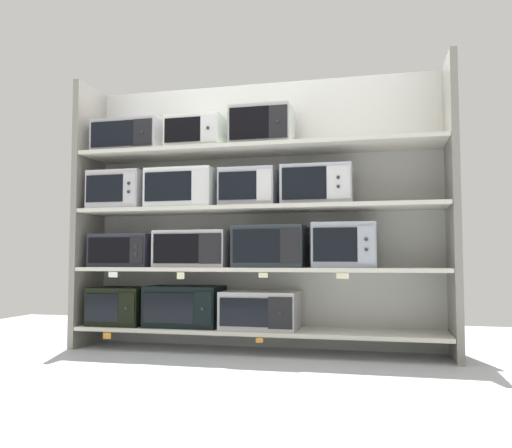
% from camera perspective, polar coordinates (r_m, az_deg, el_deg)
% --- Properties ---
extents(ground, '(6.78, 6.00, 0.02)m').
position_cam_1_polar(ground, '(3.13, -4.35, -16.82)').
color(ground, '#B2B7BC').
extents(back_panel, '(2.98, 0.04, 2.13)m').
position_cam_1_polar(back_panel, '(4.27, 0.74, 1.16)').
color(back_panel, '#B2B2AD').
rests_on(back_panel, ground).
extents(upright_left, '(0.05, 0.45, 2.13)m').
position_cam_1_polar(upright_left, '(4.57, -17.65, 1.01)').
color(upright_left, gray).
rests_on(upright_left, ground).
extents(upright_right, '(0.05, 0.45, 2.13)m').
position_cam_1_polar(upright_right, '(3.96, 20.48, 1.80)').
color(upright_right, gray).
rests_on(upright_right, ground).
extents(shelf_0, '(2.78, 0.45, 0.03)m').
position_cam_1_polar(shelf_0, '(4.05, 0.00, -11.43)').
color(shelf_0, beige).
rests_on(shelf_0, ground).
extents(microwave_0, '(0.44, 0.39, 0.30)m').
position_cam_1_polar(microwave_0, '(4.41, -14.39, -8.55)').
color(microwave_0, black).
rests_on(microwave_0, shelf_0).
extents(microwave_1, '(0.58, 0.37, 0.31)m').
position_cam_1_polar(microwave_1, '(4.19, -7.70, -8.78)').
color(microwave_1, black).
rests_on(microwave_1, shelf_0).
extents(microwave_2, '(0.56, 0.42, 0.28)m').
position_cam_1_polar(microwave_2, '(4.02, 0.53, -9.26)').
color(microwave_2, '#A3A1A1').
rests_on(microwave_2, shelf_0).
extents(price_tag_0, '(0.06, 0.00, 0.05)m').
position_cam_1_polar(price_tag_0, '(4.23, -15.78, -11.54)').
color(price_tag_0, orange).
extents(price_tag_1, '(0.05, 0.00, 0.03)m').
position_cam_1_polar(price_tag_1, '(3.81, 0.38, -12.44)').
color(price_tag_1, orange).
extents(shelf_1, '(2.78, 0.45, 0.03)m').
position_cam_1_polar(shelf_1, '(4.01, 0.00, -4.91)').
color(shelf_1, beige).
extents(microwave_3, '(0.49, 0.35, 0.26)m').
position_cam_1_polar(microwave_3, '(4.38, -13.98, -2.80)').
color(microwave_3, '#292B37').
rests_on(microwave_3, shelf_1).
extents(microwave_4, '(0.57, 0.37, 0.28)m').
position_cam_1_polar(microwave_4, '(4.15, -6.67, -2.70)').
color(microwave_4, '#B7B1B6').
rests_on(microwave_4, shelf_1).
extents(microwave_5, '(0.52, 0.41, 0.31)m').
position_cam_1_polar(microwave_5, '(3.98, 1.60, -2.46)').
color(microwave_5, '#272D33').
rests_on(microwave_5, shelf_1).
extents(microwave_6, '(0.46, 0.37, 0.33)m').
position_cam_1_polar(microwave_6, '(3.91, 9.56, -2.28)').
color(microwave_6, '#98A0AB').
rests_on(microwave_6, shelf_1).
extents(price_tag_2, '(0.07, 0.00, 0.04)m').
position_cam_1_polar(price_tag_2, '(4.18, -15.18, -5.30)').
color(price_tag_2, white).
extents(price_tag_3, '(0.06, 0.00, 0.05)m').
position_cam_1_polar(price_tag_3, '(3.95, -8.14, -5.54)').
color(price_tag_3, beige).
extents(price_tag_4, '(0.07, 0.00, 0.03)m').
position_cam_1_polar(price_tag_4, '(3.77, 0.79, -5.55)').
color(price_tag_4, beige).
extents(price_tag_5, '(0.09, 0.00, 0.04)m').
position_cam_1_polar(price_tag_5, '(3.69, 9.33, -5.56)').
color(price_tag_5, beige).
extents(shelf_2, '(2.78, 0.45, 0.03)m').
position_cam_1_polar(shelf_2, '(4.03, 0.00, 1.62)').
color(shelf_2, beige).
extents(microwave_7, '(0.44, 0.44, 0.30)m').
position_cam_1_polar(microwave_7, '(4.43, -14.18, 3.40)').
color(microwave_7, '#B5B1B6').
rests_on(microwave_7, shelf_2).
extents(microwave_8, '(0.53, 0.43, 0.30)m').
position_cam_1_polar(microwave_8, '(4.21, -7.69, 3.69)').
color(microwave_8, silver).
rests_on(microwave_8, shelf_2).
extents(microwave_9, '(0.42, 0.34, 0.29)m').
position_cam_1_polar(microwave_9, '(4.06, -0.70, 3.87)').
color(microwave_9, '#B3B4C2').
rests_on(microwave_9, shelf_2).
extents(microwave_10, '(0.52, 0.35, 0.29)m').
position_cam_1_polar(microwave_10, '(3.96, 6.65, 4.10)').
color(microwave_10, '#B1B5C1').
rests_on(microwave_10, shelf_2).
extents(shelf_3, '(2.78, 0.45, 0.03)m').
position_cam_1_polar(shelf_3, '(4.10, 0.00, 8.02)').
color(shelf_3, beige).
extents(microwave_11, '(0.55, 0.35, 0.26)m').
position_cam_1_polar(microwave_11, '(4.48, -13.45, 9.01)').
color(microwave_11, '#A3A3AA').
rests_on(microwave_11, shelf_3).
extents(microwave_12, '(0.44, 0.34, 0.26)m').
position_cam_1_polar(microwave_12, '(4.26, -6.43, 9.61)').
color(microwave_12, silver).
rests_on(microwave_12, shelf_3).
extents(microwave_13, '(0.47, 0.35, 0.30)m').
position_cam_1_polar(microwave_13, '(4.12, 0.67, 10.33)').
color(microwave_13, '#A1A7A4').
rests_on(microwave_13, shelf_3).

